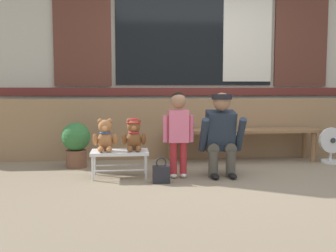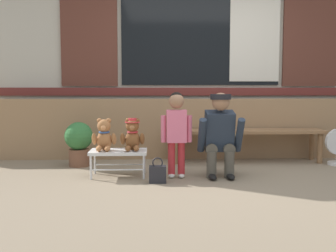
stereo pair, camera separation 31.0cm
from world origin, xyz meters
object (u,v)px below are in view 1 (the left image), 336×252
at_px(handbag_on_ground, 161,174).
at_px(potted_plant, 76,142).
at_px(child_standing, 178,125).
at_px(adult_crouching, 221,134).
at_px(small_display_bench, 120,154).
at_px(floor_fan, 331,145).
at_px(wooden_bench_long, 242,134).
at_px(teddy_bear_plain, 105,136).
at_px(teddy_bear_with_hat, 134,135).

distance_m(handbag_on_ground, potted_plant, 1.39).
distance_m(child_standing, adult_crouching, 0.51).
distance_m(small_display_bench, floor_fan, 2.85).
xyz_separation_m(small_display_bench, adult_crouching, (1.15, -0.05, 0.21)).
distance_m(child_standing, floor_fan, 2.27).
bearing_deg(floor_fan, handbag_on_ground, -159.57).
xyz_separation_m(wooden_bench_long, adult_crouching, (-0.50, -0.88, 0.11)).
xyz_separation_m(adult_crouching, potted_plant, (-1.71, 0.66, -0.16)).
bearing_deg(wooden_bench_long, small_display_bench, -153.10).
distance_m(wooden_bench_long, adult_crouching, 1.02).
bearing_deg(teddy_bear_plain, adult_crouching, -2.06).
relative_size(adult_crouching, floor_fan, 1.98).
height_order(teddy_bear_plain, floor_fan, teddy_bear_plain).
bearing_deg(teddy_bear_with_hat, wooden_bench_long, 29.26).
distance_m(wooden_bench_long, small_display_bench, 1.85).
bearing_deg(floor_fan, teddy_bear_plain, -169.43).
bearing_deg(adult_crouching, floor_fan, 20.02).
xyz_separation_m(child_standing, adult_crouching, (0.50, 0.04, -0.11)).
xyz_separation_m(small_display_bench, child_standing, (0.65, -0.09, 0.33)).
xyz_separation_m(teddy_bear_with_hat, potted_plant, (-0.72, 0.61, -0.15)).
xyz_separation_m(wooden_bench_long, potted_plant, (-2.21, -0.22, -0.05)).
xyz_separation_m(wooden_bench_long, teddy_bear_with_hat, (-1.49, -0.84, 0.10)).
bearing_deg(floor_fan, child_standing, -163.40).
height_order(teddy_bear_with_hat, floor_fan, teddy_bear_with_hat).
height_order(small_display_bench, potted_plant, potted_plant).
bearing_deg(potted_plant, handbag_on_ground, -43.21).
bearing_deg(teddy_bear_plain, small_display_bench, -0.51).
height_order(potted_plant, floor_fan, potted_plant).
height_order(teddy_bear_with_hat, child_standing, child_standing).
bearing_deg(teddy_bear_plain, potted_plant, 123.12).
xyz_separation_m(wooden_bench_long, teddy_bear_plain, (-1.81, -0.84, 0.09)).
bearing_deg(potted_plant, child_standing, -30.01).
relative_size(small_display_bench, floor_fan, 1.33).
relative_size(teddy_bear_with_hat, adult_crouching, 0.38).
xyz_separation_m(small_display_bench, handbag_on_ground, (0.44, -0.32, -0.17)).
xyz_separation_m(teddy_bear_with_hat, child_standing, (0.49, -0.09, 0.12)).
relative_size(child_standing, floor_fan, 2.00).
height_order(teddy_bear_plain, potted_plant, teddy_bear_plain).
bearing_deg(teddy_bear_plain, teddy_bear_with_hat, 0.13).
bearing_deg(wooden_bench_long, floor_fan, -13.88).
height_order(small_display_bench, teddy_bear_plain, teddy_bear_plain).
bearing_deg(handbag_on_ground, teddy_bear_with_hat, 130.59).
relative_size(teddy_bear_plain, handbag_on_ground, 1.34).
distance_m(adult_crouching, handbag_on_ground, 0.86).
xyz_separation_m(teddy_bear_with_hat, floor_fan, (2.64, 0.55, -0.23)).
relative_size(adult_crouching, handbag_on_ground, 3.49).
distance_m(potted_plant, floor_fan, 3.36).
bearing_deg(teddy_bear_plain, child_standing, -6.14).
relative_size(small_display_bench, potted_plant, 1.12).
bearing_deg(handbag_on_ground, floor_fan, 20.43).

